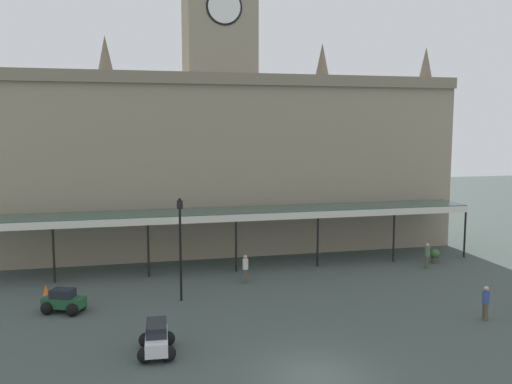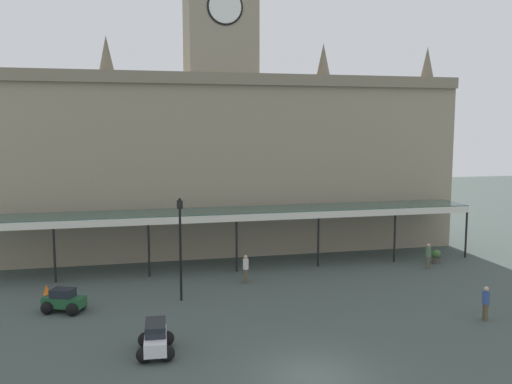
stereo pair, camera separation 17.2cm
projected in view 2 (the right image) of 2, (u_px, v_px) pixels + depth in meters
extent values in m
plane|color=#404C47|center=(314.00, 377.00, 20.24)|extent=(140.00, 140.00, 0.00)
cube|color=gray|center=(220.00, 165.00, 40.22)|extent=(35.25, 5.09, 12.91)
cube|color=gray|center=(226.00, 78.00, 36.88)|extent=(35.25, 0.30, 0.80)
cube|color=gray|center=(219.00, 26.00, 39.01)|extent=(4.80, 4.80, 7.05)
cylinder|color=white|center=(225.00, 7.00, 36.53)|extent=(2.20, 0.12, 2.20)
cylinder|color=black|center=(225.00, 7.00, 36.57)|extent=(2.46, 0.06, 2.46)
cone|color=#6E6554|center=(106.00, 55.00, 37.52)|extent=(1.10, 1.10, 2.60)
cone|color=#6E6554|center=(323.00, 61.00, 41.05)|extent=(1.10, 1.10, 2.60)
cone|color=#6E6554|center=(427.00, 64.00, 42.98)|extent=(1.10, 1.10, 2.60)
cube|color=#38564C|center=(232.00, 211.00, 35.97)|extent=(33.16, 3.20, 0.16)
cube|color=silver|center=(237.00, 218.00, 34.44)|extent=(33.16, 0.12, 0.44)
cylinder|color=black|center=(54.00, 253.00, 32.33)|extent=(0.14, 0.14, 3.62)
cylinder|color=black|center=(149.00, 248.00, 33.56)|extent=(0.14, 0.14, 3.62)
cylinder|color=black|center=(237.00, 244.00, 34.79)|extent=(0.14, 0.14, 3.62)
cylinder|color=black|center=(318.00, 240.00, 36.02)|extent=(0.14, 0.14, 3.62)
cylinder|color=black|center=(395.00, 236.00, 37.25)|extent=(0.14, 0.14, 3.62)
cylinder|color=black|center=(466.00, 232.00, 38.48)|extent=(0.14, 0.14, 3.62)
cube|color=#1E512D|center=(64.00, 302.00, 27.31)|extent=(2.23, 1.59, 0.50)
cube|color=#1E232B|center=(63.00, 293.00, 27.26)|extent=(1.32, 1.16, 0.42)
sphere|color=black|center=(81.00, 304.00, 27.66)|extent=(0.64, 0.64, 0.64)
sphere|color=black|center=(72.00, 309.00, 26.79)|extent=(0.64, 0.64, 0.64)
sphere|color=black|center=(56.00, 302.00, 27.88)|extent=(0.64, 0.64, 0.64)
sphere|color=black|center=(47.00, 308.00, 27.01)|extent=(0.64, 0.64, 0.64)
cube|color=silver|center=(156.00, 341.00, 22.26)|extent=(1.04, 2.30, 0.55)
cube|color=#1E232B|center=(156.00, 328.00, 22.40)|extent=(0.92, 1.60, 0.45)
sphere|color=black|center=(167.00, 353.00, 21.60)|extent=(0.64, 0.64, 0.64)
sphere|color=black|center=(144.00, 355.00, 21.46)|extent=(0.64, 0.64, 0.64)
sphere|color=black|center=(167.00, 338.00, 23.12)|extent=(0.64, 0.64, 0.64)
sphere|color=black|center=(145.00, 340.00, 22.98)|extent=(0.64, 0.64, 0.64)
cylinder|color=brown|center=(245.00, 276.00, 32.35)|extent=(0.17, 0.17, 0.82)
cylinder|color=brown|center=(246.00, 275.00, 32.56)|extent=(0.17, 0.17, 0.82)
cylinder|color=silver|center=(246.00, 264.00, 32.37)|extent=(0.34, 0.34, 0.62)
sphere|color=tan|center=(246.00, 257.00, 32.32)|extent=(0.23, 0.23, 0.23)
cylinder|color=brown|center=(484.00, 311.00, 26.24)|extent=(0.17, 0.17, 0.82)
cylinder|color=brown|center=(486.00, 313.00, 26.03)|extent=(0.17, 0.17, 0.82)
cylinder|color=#334C8C|center=(486.00, 298.00, 26.05)|extent=(0.34, 0.34, 0.62)
sphere|color=tan|center=(486.00, 289.00, 26.00)|extent=(0.23, 0.23, 0.23)
cylinder|color=brown|center=(428.00, 263.00, 35.56)|extent=(0.17, 0.17, 0.82)
cylinder|color=brown|center=(428.00, 262.00, 35.77)|extent=(0.17, 0.17, 0.82)
cylinder|color=#4C724C|center=(428.00, 252.00, 35.58)|extent=(0.34, 0.34, 0.62)
sphere|color=tan|center=(428.00, 245.00, 35.53)|extent=(0.23, 0.23, 0.23)
cylinder|color=black|center=(181.00, 255.00, 28.87)|extent=(0.13, 0.13, 4.98)
cube|color=black|center=(180.00, 205.00, 28.54)|extent=(0.30, 0.30, 0.44)
sphere|color=black|center=(180.00, 199.00, 28.51)|extent=(0.14, 0.14, 0.14)
cone|color=orange|center=(47.00, 289.00, 30.14)|extent=(0.40, 0.40, 0.59)
cylinder|color=#47423D|center=(436.00, 260.00, 37.01)|extent=(0.56, 0.56, 0.42)
sphere|color=#3C6433|center=(436.00, 254.00, 36.96)|extent=(0.60, 0.60, 0.60)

